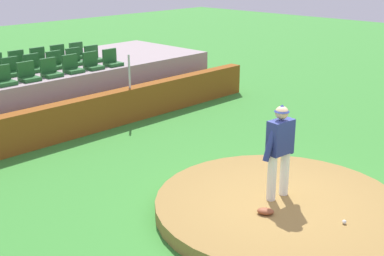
{
  "coord_description": "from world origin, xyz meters",
  "views": [
    {
      "loc": [
        -7.36,
        -4.84,
        4.57
      ],
      "look_at": [
        0.0,
        2.27,
        1.16
      ],
      "focal_mm": 48.03,
      "sensor_mm": 36.0,
      "label": 1
    }
  ],
  "objects_px": {
    "stadium_chair_10": "(34,66)",
    "stadium_chair_19": "(59,56)",
    "stadium_chair_13": "(93,57)",
    "stadium_chair_6": "(112,60)",
    "baseball": "(344,222)",
    "stadium_chair_11": "(56,63)",
    "stadium_chair_4": "(72,67)",
    "pitcher": "(280,145)",
    "stadium_chair_9": "(12,70)",
    "stadium_chair_5": "(92,64)",
    "stadium_chair_18": "(39,59)",
    "stadium_chair_3": "(50,71)",
    "stadium_chair_2": "(28,75)",
    "fielding_glove": "(266,211)",
    "stadium_chair_12": "(75,59)",
    "stadium_chair_20": "(78,53)",
    "stadium_chair_1": "(4,79)",
    "stadium_chair_17": "(18,62)"
  },
  "relations": [
    {
      "from": "stadium_chair_10",
      "to": "stadium_chair_19",
      "type": "distance_m",
      "value": 1.67
    },
    {
      "from": "stadium_chair_3",
      "to": "stadium_chair_13",
      "type": "bearing_deg",
      "value": -156.41
    },
    {
      "from": "fielding_glove",
      "to": "stadium_chair_13",
      "type": "relative_size",
      "value": 0.6
    },
    {
      "from": "stadium_chair_5",
      "to": "stadium_chair_11",
      "type": "height_order",
      "value": "same"
    },
    {
      "from": "baseball",
      "to": "stadium_chair_9",
      "type": "xyz_separation_m",
      "value": [
        -0.7,
        9.94,
        1.28
      ]
    },
    {
      "from": "stadium_chair_5",
      "to": "stadium_chair_13",
      "type": "bearing_deg",
      "value": -127.16
    },
    {
      "from": "baseball",
      "to": "stadium_chair_3",
      "type": "relative_size",
      "value": 0.15
    },
    {
      "from": "baseball",
      "to": "fielding_glove",
      "type": "height_order",
      "value": "fielding_glove"
    },
    {
      "from": "stadium_chair_9",
      "to": "stadium_chair_10",
      "type": "relative_size",
      "value": 1.0
    },
    {
      "from": "fielding_glove",
      "to": "stadium_chair_9",
      "type": "relative_size",
      "value": 0.6
    },
    {
      "from": "stadium_chair_9",
      "to": "stadium_chair_17",
      "type": "height_order",
      "value": "same"
    },
    {
      "from": "stadium_chair_2",
      "to": "stadium_chair_1",
      "type": "bearing_deg",
      "value": -1.61
    },
    {
      "from": "baseball",
      "to": "stadium_chair_18",
      "type": "height_order",
      "value": "stadium_chair_18"
    },
    {
      "from": "stadium_chair_19",
      "to": "stadium_chair_20",
      "type": "distance_m",
      "value": 0.7
    },
    {
      "from": "stadium_chair_12",
      "to": "fielding_glove",
      "type": "bearing_deg",
      "value": 76.91
    },
    {
      "from": "stadium_chair_20",
      "to": "stadium_chair_10",
      "type": "bearing_deg",
      "value": 22.27
    },
    {
      "from": "baseball",
      "to": "stadium_chair_12",
      "type": "xyz_separation_m",
      "value": [
        1.4,
        9.98,
        1.28
      ]
    },
    {
      "from": "stadium_chair_5",
      "to": "pitcher",
      "type": "bearing_deg",
      "value": 80.3
    },
    {
      "from": "fielding_glove",
      "to": "stadium_chair_4",
      "type": "xyz_separation_m",
      "value": [
        1.34,
        7.89,
        1.26
      ]
    },
    {
      "from": "stadium_chair_11",
      "to": "stadium_chair_18",
      "type": "xyz_separation_m",
      "value": [
        -0.01,
        0.92,
        0.0
      ]
    },
    {
      "from": "pitcher",
      "to": "stadium_chair_10",
      "type": "bearing_deg",
      "value": 96.6
    },
    {
      "from": "stadium_chair_4",
      "to": "stadium_chair_10",
      "type": "height_order",
      "value": "same"
    },
    {
      "from": "stadium_chair_2",
      "to": "pitcher",
      "type": "bearing_deg",
      "value": 95.97
    },
    {
      "from": "pitcher",
      "to": "stadium_chair_9",
      "type": "height_order",
      "value": "pitcher"
    },
    {
      "from": "stadium_chair_20",
      "to": "stadium_chair_13",
      "type": "bearing_deg",
      "value": 88.47
    },
    {
      "from": "stadium_chair_18",
      "to": "stadium_chair_19",
      "type": "height_order",
      "value": "same"
    },
    {
      "from": "baseball",
      "to": "stadium_chair_4",
      "type": "bearing_deg",
      "value": 85.63
    },
    {
      "from": "pitcher",
      "to": "stadium_chair_18",
      "type": "height_order",
      "value": "pitcher"
    },
    {
      "from": "stadium_chair_5",
      "to": "stadium_chair_18",
      "type": "height_order",
      "value": "same"
    },
    {
      "from": "stadium_chair_12",
      "to": "stadium_chair_18",
      "type": "distance_m",
      "value": 1.13
    },
    {
      "from": "stadium_chair_12",
      "to": "stadium_chair_19",
      "type": "relative_size",
      "value": 1.0
    },
    {
      "from": "pitcher",
      "to": "baseball",
      "type": "height_order",
      "value": "pitcher"
    },
    {
      "from": "stadium_chair_13",
      "to": "stadium_chair_4",
      "type": "bearing_deg",
      "value": 32.82
    },
    {
      "from": "stadium_chair_1",
      "to": "stadium_chair_12",
      "type": "height_order",
      "value": "same"
    },
    {
      "from": "baseball",
      "to": "stadium_chair_13",
      "type": "distance_m",
      "value": 10.25
    },
    {
      "from": "stadium_chair_4",
      "to": "stadium_chair_13",
      "type": "height_order",
      "value": "same"
    },
    {
      "from": "stadium_chair_1",
      "to": "stadium_chair_13",
      "type": "bearing_deg",
      "value": -165.27
    },
    {
      "from": "fielding_glove",
      "to": "stadium_chair_11",
      "type": "distance_m",
      "value": 8.94
    },
    {
      "from": "pitcher",
      "to": "stadium_chair_10",
      "type": "xyz_separation_m",
      "value": [
        -0.09,
        8.54,
        0.26
      ]
    },
    {
      "from": "fielding_glove",
      "to": "stadium_chair_10",
      "type": "distance_m",
      "value": 8.91
    },
    {
      "from": "stadium_chair_10",
      "to": "stadium_chair_18",
      "type": "relative_size",
      "value": 1.0
    },
    {
      "from": "stadium_chair_13",
      "to": "stadium_chair_6",
      "type": "bearing_deg",
      "value": 90.64
    },
    {
      "from": "fielding_glove",
      "to": "stadium_chair_13",
      "type": "xyz_separation_m",
      "value": [
        2.72,
        8.78,
        1.26
      ]
    },
    {
      "from": "baseball",
      "to": "stadium_chair_19",
      "type": "height_order",
      "value": "stadium_chair_19"
    },
    {
      "from": "baseball",
      "to": "stadium_chair_3",
      "type": "bearing_deg",
      "value": 90.21
    },
    {
      "from": "baseball",
      "to": "stadium_chair_11",
      "type": "height_order",
      "value": "stadium_chair_11"
    },
    {
      "from": "pitcher",
      "to": "stadium_chair_18",
      "type": "relative_size",
      "value": 3.63
    },
    {
      "from": "stadium_chair_11",
      "to": "stadium_chair_1",
      "type": "bearing_deg",
      "value": 22.84
    },
    {
      "from": "stadium_chair_4",
      "to": "stadium_chair_20",
      "type": "xyz_separation_m",
      "value": [
        1.4,
        1.77,
        0.0
      ]
    },
    {
      "from": "stadium_chair_11",
      "to": "stadium_chair_4",
      "type": "bearing_deg",
      "value": 89.9
    }
  ]
}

